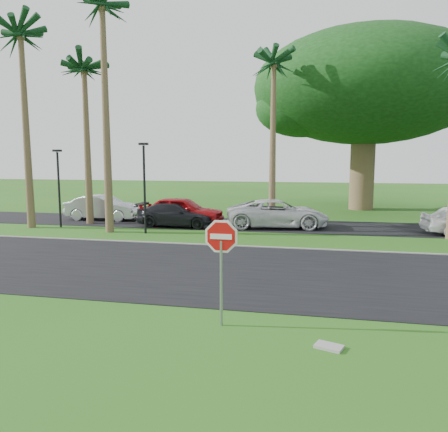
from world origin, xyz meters
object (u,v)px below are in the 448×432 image
stop_sign_near (221,251)px  car_red (182,211)px  car_minivan (278,214)px  car_silver (103,208)px  car_dark (177,215)px

stop_sign_near → car_red: 15.38m
car_red → car_minivan: (5.45, 0.40, -0.05)m
car_silver → car_minivan: car_minivan is taller
stop_sign_near → car_silver: bearing=125.1°
stop_sign_near → car_red: bearing=110.7°
car_minivan → car_red: bearing=86.5°
stop_sign_near → car_dark: stop_sign_near is taller
car_red → stop_sign_near: bearing=-159.8°
stop_sign_near → car_dark: bearing=111.8°
car_silver → car_dark: (5.36, -1.62, -0.10)m
car_silver → car_minivan: bearing=-95.2°
stop_sign_near → car_minivan: bearing=89.9°
car_silver → car_red: car_red is taller
car_silver → car_minivan: size_ratio=0.83×
car_silver → car_minivan: (10.98, -0.83, 0.01)m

